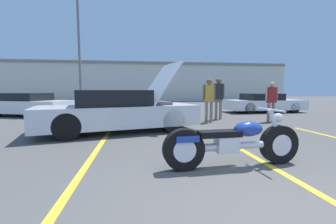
{
  "coord_description": "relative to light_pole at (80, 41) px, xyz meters",
  "views": [
    {
      "loc": [
        -1.37,
        -2.07,
        1.29
      ],
      "look_at": [
        -0.69,
        2.93,
        0.8
      ],
      "focal_mm": 24.0,
      "sensor_mm": 36.0,
      "label": 1
    }
  ],
  "objects": [
    {
      "name": "far_building",
      "position": [
        5.44,
        9.52,
        -2.51
      ],
      "size": [
        32.0,
        4.2,
        4.4
      ],
      "color": "beige",
      "rests_on": "ground"
    },
    {
      "name": "ground_plane",
      "position": [
        5.44,
        -15.3,
        -4.84
      ],
      "size": [
        80.0,
        80.0,
        0.0
      ],
      "primitive_type": "plane",
      "color": "#514F4C"
    },
    {
      "name": "parked_car_left_row",
      "position": [
        -1.26,
        -5.35,
        -4.29
      ],
      "size": [
        4.48,
        3.14,
        1.15
      ],
      "rotation": [
        0.0,
        0.0,
        -0.38
      ],
      "color": "white",
      "rests_on": "ground"
    },
    {
      "name": "motorcycle",
      "position": [
        5.67,
        -13.84,
        -4.44
      ],
      "size": [
        2.43,
        0.7,
        0.98
      ],
      "rotation": [
        0.0,
        0.0,
        0.07
      ],
      "color": "black",
      "rests_on": "ground"
    },
    {
      "name": "parked_car_right_row",
      "position": [
        11.44,
        -5.06,
        -4.31
      ],
      "size": [
        4.52,
        1.94,
        1.1
      ],
      "rotation": [
        0.0,
        0.0,
        0.04
      ],
      "color": "white",
      "rests_on": "ground"
    },
    {
      "name": "light_pole",
      "position": [
        0.0,
        0.0,
        0.0
      ],
      "size": [
        1.21,
        0.28,
        8.91
      ],
      "color": "slate",
      "rests_on": "ground"
    },
    {
      "name": "show_car_hood_open",
      "position": [
        3.51,
        -10.24,
        -4.21
      ],
      "size": [
        5.07,
        2.96,
        2.2
      ],
      "rotation": [
        0.0,
        0.0,
        0.24
      ],
      "color": "silver",
      "rests_on": "ground"
    },
    {
      "name": "spectator_midground",
      "position": [
        6.9,
        -8.73,
        -3.81
      ],
      "size": [
        0.52,
        0.23,
        1.74
      ],
      "color": "gray",
      "rests_on": "ground"
    },
    {
      "name": "parking_stripe_middle",
      "position": [
        6.31,
        -12.89,
        -4.84
      ],
      "size": [
        0.12,
        4.94,
        0.01
      ],
      "primitive_type": "cube",
      "color": "yellow",
      "rests_on": "ground"
    },
    {
      "name": "parking_stripe_foreground",
      "position": [
        3.19,
        -12.89,
        -4.84
      ],
      "size": [
        0.12,
        4.94,
        0.01
      ],
      "primitive_type": "cube",
      "color": "yellow",
      "rests_on": "ground"
    },
    {
      "name": "spectator_by_show_car",
      "position": [
        7.62,
        -7.86,
        -3.75
      ],
      "size": [
        0.52,
        0.24,
        1.81
      ],
      "color": "gray",
      "rests_on": "ground"
    },
    {
      "name": "spectator_near_motorcycle",
      "position": [
        9.49,
        -8.88,
        -3.88
      ],
      "size": [
        0.52,
        0.21,
        1.63
      ],
      "color": "gray",
      "rests_on": "ground"
    }
  ]
}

